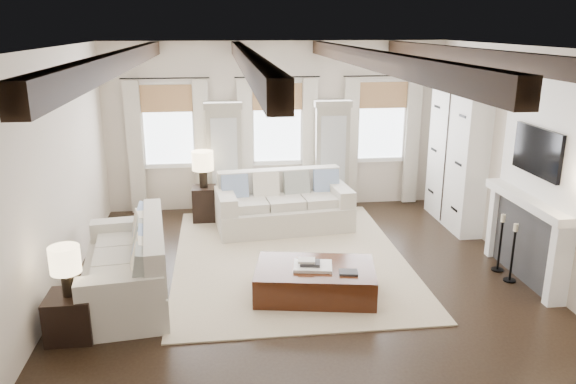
{
  "coord_description": "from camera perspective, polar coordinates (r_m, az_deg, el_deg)",
  "views": [
    {
      "loc": [
        -1.1,
        -6.89,
        3.48
      ],
      "look_at": [
        -0.15,
        0.85,
        1.15
      ],
      "focal_mm": 35.0,
      "sensor_mm": 36.0,
      "label": 1
    }
  ],
  "objects": [
    {
      "name": "ground",
      "position": [
        7.8,
        1.85,
        -9.87
      ],
      "size": [
        7.5,
        7.5,
        0.0
      ],
      "primitive_type": "plane",
      "color": "black",
      "rests_on": "ground"
    },
    {
      "name": "room_shell",
      "position": [
        8.16,
        6.22,
        5.3
      ],
      "size": [
        6.54,
        7.54,
        3.22
      ],
      "color": "beige",
      "rests_on": "ground"
    },
    {
      "name": "area_rug",
      "position": [
        8.78,
        0.15,
        -6.64
      ],
      "size": [
        3.5,
        4.6,
        0.02
      ],
      "primitive_type": "cube",
      "color": "#C3B396",
      "rests_on": "ground"
    },
    {
      "name": "sofa_back",
      "position": [
        9.93,
        -0.5,
        -1.45
      ],
      "size": [
        2.42,
        1.29,
        1.0
      ],
      "color": "beige",
      "rests_on": "ground"
    },
    {
      "name": "sofa_left",
      "position": [
        7.76,
        -15.69,
        -7.34
      ],
      "size": [
        1.31,
        2.42,
        0.99
      ],
      "color": "beige",
      "rests_on": "ground"
    },
    {
      "name": "ottoman",
      "position": [
        7.56,
        2.76,
        -9.05
      ],
      "size": [
        1.71,
        1.24,
        0.41
      ],
      "primitive_type": "cube",
      "rotation": [
        0.0,
        0.0,
        -0.18
      ],
      "color": "black",
      "rests_on": "ground"
    },
    {
      "name": "tray",
      "position": [
        7.45,
        2.54,
        -7.53
      ],
      "size": [
        0.56,
        0.46,
        0.04
      ],
      "primitive_type": "cube",
      "rotation": [
        0.0,
        0.0,
        -0.18
      ],
      "color": "white",
      "rests_on": "ottoman"
    },
    {
      "name": "book_lower",
      "position": [
        7.44,
        2.26,
        -7.23
      ],
      "size": [
        0.29,
        0.24,
        0.04
      ],
      "primitive_type": "cube",
      "rotation": [
        0.0,
        0.0,
        -0.18
      ],
      "color": "#262628",
      "rests_on": "tray"
    },
    {
      "name": "book_upper",
      "position": [
        7.43,
        1.9,
        -6.97
      ],
      "size": [
        0.25,
        0.21,
        0.03
      ],
      "primitive_type": "cube",
      "rotation": [
        0.0,
        0.0,
        -0.18
      ],
      "color": "beige",
      "rests_on": "book_lower"
    },
    {
      "name": "book_loose",
      "position": [
        7.32,
        6.16,
        -8.13
      ],
      "size": [
        0.27,
        0.22,
        0.03
      ],
      "primitive_type": "cube",
      "rotation": [
        0.0,
        0.0,
        -0.18
      ],
      "color": "#262628",
      "rests_on": "ottoman"
    },
    {
      "name": "side_table_front",
      "position": [
        7.07,
        -21.12,
        -11.65
      ],
      "size": [
        0.53,
        0.53,
        0.53
      ],
      "primitive_type": "cube",
      "color": "black",
      "rests_on": "ground"
    },
    {
      "name": "lamp_front",
      "position": [
        6.79,
        -21.7,
        -6.68
      ],
      "size": [
        0.34,
        0.34,
        0.59
      ],
      "color": "black",
      "rests_on": "side_table_front"
    },
    {
      "name": "side_table_back",
      "position": [
        10.41,
        -8.47,
        -1.21
      ],
      "size": [
        0.43,
        0.43,
        0.64
      ],
      "primitive_type": "cube",
      "color": "black",
      "rests_on": "ground"
    },
    {
      "name": "lamp_back",
      "position": [
        10.2,
        -8.66,
        2.94
      ],
      "size": [
        0.39,
        0.39,
        0.67
      ],
      "color": "black",
      "rests_on": "side_table_back"
    },
    {
      "name": "candlestick_near",
      "position": [
        8.49,
        21.82,
        -6.21
      ],
      "size": [
        0.17,
        0.17,
        0.86
      ],
      "color": "black",
      "rests_on": "ground"
    },
    {
      "name": "candlestick_far",
      "position": [
        8.78,
        20.72,
        -5.31
      ],
      "size": [
        0.18,
        0.18,
        0.87
      ],
      "color": "black",
      "rests_on": "ground"
    }
  ]
}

